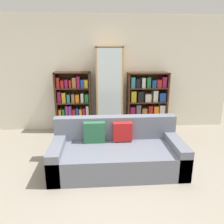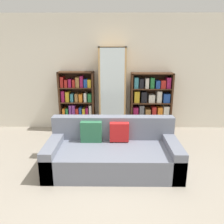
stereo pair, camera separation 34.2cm
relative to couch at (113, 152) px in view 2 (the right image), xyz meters
The scene contains 7 objects.
ground_plane 0.67m from the couch, 107.46° to the right, with size 16.00×16.00×0.00m, color gray.
wall_back 2.26m from the couch, 95.31° to the left, with size 6.26×0.06×2.70m.
couch is the anchor object (origin of this frame).
bookshelf_left 2.01m from the couch, 115.98° to the left, with size 0.82×0.32×1.43m.
display_cabinet 1.90m from the couch, 90.66° to the left, with size 0.62×0.36×1.98m.
bookshelf_right 2.03m from the couch, 63.04° to the left, with size 0.97×0.32×1.40m.
wine_bottle 1.18m from the couch, 64.64° to the left, with size 0.07×0.07×0.34m.
Camera 2 is at (0.21, -2.72, 1.94)m, focal length 35.00 mm.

